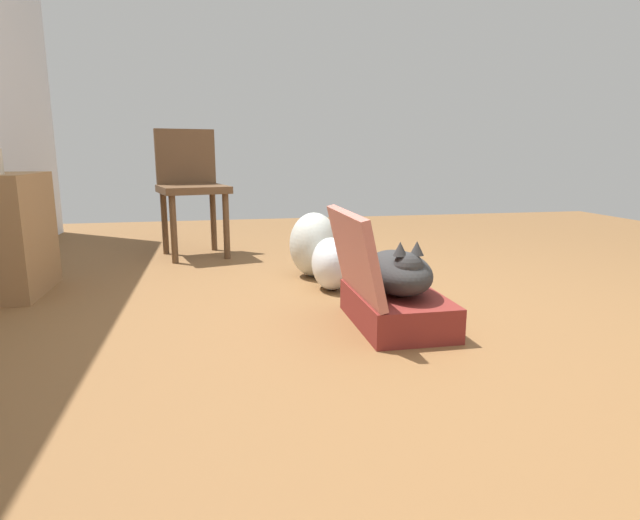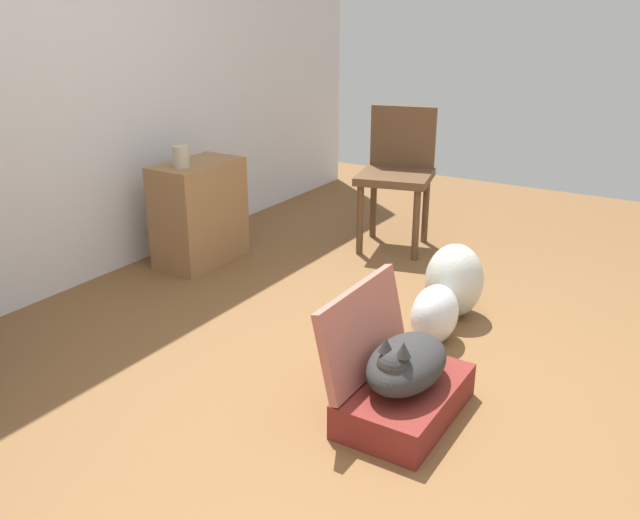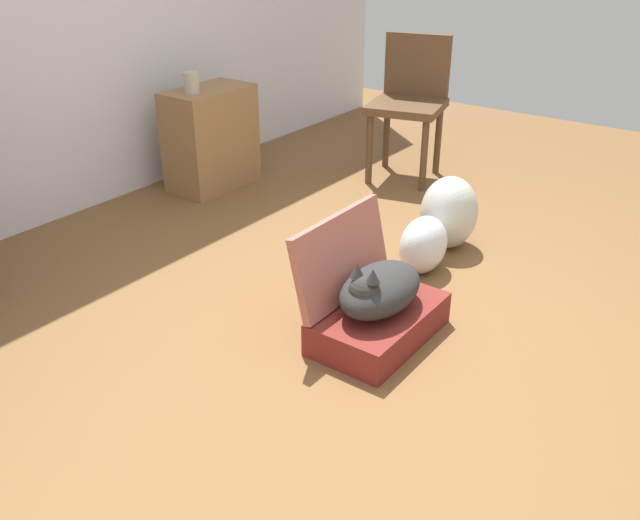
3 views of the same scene
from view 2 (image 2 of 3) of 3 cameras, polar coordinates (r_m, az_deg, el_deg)
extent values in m
plane|color=brown|center=(2.73, 7.73, -13.04)|extent=(7.68, 7.68, 0.00)
cube|color=silver|center=(3.78, -25.43, 15.66)|extent=(6.40, 0.12, 2.60)
cube|color=maroon|center=(2.69, 7.29, -11.79)|extent=(0.59, 0.36, 0.14)
cube|color=#B26356|center=(2.64, 3.73, -6.05)|extent=(0.59, 0.12, 0.36)
ellipsoid|color=#2D2D2D|center=(2.61, 7.46, -8.77)|extent=(0.44, 0.27, 0.18)
sphere|color=#2D2D2D|center=(2.49, 6.32, -9.05)|extent=(0.13, 0.13, 0.13)
cone|color=#2D2D2D|center=(2.44, 7.16, -7.61)|extent=(0.06, 0.06, 0.06)
cone|color=#2D2D2D|center=(2.46, 5.65, -7.21)|extent=(0.06, 0.06, 0.06)
cylinder|color=#2D2D2D|center=(2.81, 8.35, -7.71)|extent=(0.20, 0.03, 0.07)
ellipsoid|color=silver|center=(3.23, 9.79, -4.61)|extent=(0.30, 0.21, 0.29)
ellipsoid|color=silver|center=(3.51, 11.41, -1.73)|extent=(0.31, 0.30, 0.39)
cube|color=olive|center=(4.22, -10.28, 4.00)|extent=(0.57, 0.32, 0.64)
cylinder|color=#B7AD99|center=(4.01, -11.82, 8.66)|extent=(0.10, 0.10, 0.12)
cylinder|color=brown|center=(4.31, 3.44, 3.44)|extent=(0.04, 0.04, 0.46)
cylinder|color=brown|center=(4.24, 8.22, 2.96)|extent=(0.04, 0.04, 0.46)
cylinder|color=brown|center=(4.65, 4.59, 4.73)|extent=(0.04, 0.04, 0.46)
cylinder|color=brown|center=(4.59, 9.03, 4.31)|extent=(0.04, 0.04, 0.46)
cube|color=brown|center=(4.37, 6.45, 7.10)|extent=(0.56, 0.55, 0.05)
cube|color=brown|center=(4.53, 7.11, 10.45)|extent=(0.14, 0.43, 0.40)
camera|label=1|loc=(1.83, -52.29, -13.03)|focal=29.36mm
camera|label=3|loc=(0.35, 124.12, 1.96)|focal=38.26mm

